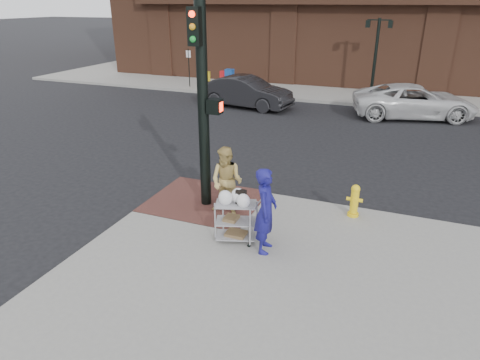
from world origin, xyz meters
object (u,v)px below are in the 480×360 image
at_px(sedan_dark, 246,92).
at_px(fire_hydrant, 354,200).
at_px(minivan_white, 414,101).
at_px(lamp_post, 376,49).
at_px(pedestrian_tan, 227,181).
at_px(woman_blue, 266,211).
at_px(traffic_signal_pole, 203,100).
at_px(utility_cart, 236,218).

distance_m(sedan_dark, fire_hydrant, 12.30).
xyz_separation_m(minivan_white, fire_hydrant, (-1.09, -11.20, -0.18)).
bearing_deg(minivan_white, lamp_post, 18.28).
bearing_deg(pedestrian_tan, minivan_white, 76.23).
bearing_deg(woman_blue, minivan_white, -18.95).
bearing_deg(sedan_dark, pedestrian_tan, -153.31).
relative_size(woman_blue, pedestrian_tan, 1.08).
xyz_separation_m(lamp_post, woman_blue, (-0.40, -16.75, -1.56)).
height_order(minivan_white, fire_hydrant, minivan_white).
height_order(traffic_signal_pole, pedestrian_tan, traffic_signal_pole).
relative_size(lamp_post, minivan_white, 0.74).
height_order(minivan_white, utility_cart, minivan_white).
height_order(pedestrian_tan, utility_cart, pedestrian_tan).
relative_size(woman_blue, minivan_white, 0.34).
bearing_deg(woman_blue, pedestrian_tan, 40.18).
xyz_separation_m(lamp_post, minivan_white, (2.19, -3.31, -1.87)).
distance_m(woman_blue, fire_hydrant, 2.73).
relative_size(traffic_signal_pole, utility_cart, 4.23).
xyz_separation_m(minivan_white, utility_cart, (-3.30, -13.29, -0.06)).
height_order(traffic_signal_pole, utility_cart, traffic_signal_pole).
distance_m(traffic_signal_pole, minivan_white, 12.97).
bearing_deg(minivan_white, utility_cart, 150.81).
height_order(woman_blue, fire_hydrant, woman_blue).
xyz_separation_m(traffic_signal_pole, utility_cart, (1.37, -1.37, -2.15)).
bearing_deg(pedestrian_tan, lamp_post, 87.73).
relative_size(woman_blue, utility_cart, 1.54).
distance_m(traffic_signal_pole, sedan_dark, 11.64).
distance_m(woman_blue, utility_cart, 0.82).
distance_m(woman_blue, sedan_dark, 13.58).
bearing_deg(woman_blue, fire_hydrant, -41.79).
distance_m(lamp_post, utility_cart, 16.74).
bearing_deg(lamp_post, utility_cart, -93.81).
relative_size(traffic_signal_pole, woman_blue, 2.75).
bearing_deg(utility_cart, lamp_post, 86.19).
xyz_separation_m(lamp_post, sedan_dark, (-5.62, -4.21, -1.86)).
height_order(traffic_signal_pole, minivan_white, traffic_signal_pole).
height_order(utility_cart, fire_hydrant, utility_cart).
bearing_deg(utility_cart, pedestrian_tan, 122.03).
xyz_separation_m(traffic_signal_pole, minivan_white, (4.67, 11.92, -2.08)).
relative_size(traffic_signal_pole, sedan_dark, 1.08).
relative_size(pedestrian_tan, sedan_dark, 0.36).
distance_m(sedan_dark, minivan_white, 7.86).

